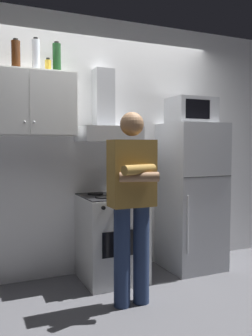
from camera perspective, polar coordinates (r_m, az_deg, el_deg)
ground_plane at (r=3.63m, az=-0.00°, el=-18.41°), size 7.00×7.00×0.00m
back_wall_tiled at (r=3.92m, az=-3.53°, el=3.44°), size 4.80×0.10×2.70m
upper_cabinet at (r=3.51m, az=-15.56°, el=9.81°), size 0.90×0.37×0.60m
stove_oven at (r=3.70m, az=-2.30°, el=-10.95°), size 0.60×0.62×0.87m
range_hood at (r=3.70m, az=-3.07°, el=7.26°), size 0.60×0.44×0.75m
refrigerator at (r=4.06m, az=10.30°, el=-4.39°), size 0.60×0.62×1.60m
microwave at (r=4.05m, az=10.31°, el=8.92°), size 0.48×0.37×0.28m
person_standing at (r=3.04m, az=0.98°, el=-5.15°), size 0.38×0.33×1.64m
cooking_pot at (r=3.55m, az=0.34°, el=-3.53°), size 0.30×0.20×0.09m
bottle_vodka_clear at (r=3.59m, az=-14.09°, el=16.94°), size 0.07×0.07×0.31m
bottle_wine_green at (r=3.67m, az=-10.92°, el=16.68°), size 0.08×0.08×0.30m
bottle_rum_dark at (r=3.54m, az=-17.07°, el=16.78°), size 0.08×0.08×0.27m
bottle_spice_jar at (r=3.61m, az=-12.26°, el=15.51°), size 0.06×0.06×0.14m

